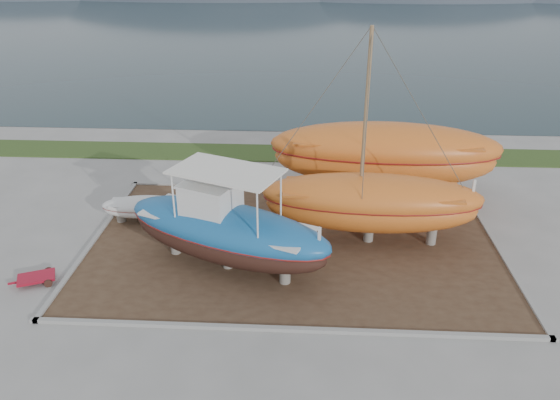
# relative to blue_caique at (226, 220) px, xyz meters

# --- Properties ---
(ground) EXTENTS (140.00, 140.00, 0.00)m
(ground) POSITION_rel_blue_caique_xyz_m (2.69, -1.87, -2.26)
(ground) COLOR gray
(ground) RESTS_ON ground
(dirt_patch) EXTENTS (18.00, 12.00, 0.06)m
(dirt_patch) POSITION_rel_blue_caique_xyz_m (2.69, 2.13, -2.23)
(dirt_patch) COLOR #422D1E
(dirt_patch) RESTS_ON ground
(curb_frame) EXTENTS (18.60, 12.60, 0.15)m
(curb_frame) POSITION_rel_blue_caique_xyz_m (2.69, 2.13, -2.19)
(curb_frame) COLOR gray
(curb_frame) RESTS_ON ground
(grass_strip) EXTENTS (44.00, 3.00, 0.08)m
(grass_strip) POSITION_rel_blue_caique_xyz_m (2.69, 13.63, -2.22)
(grass_strip) COLOR #284219
(grass_strip) RESTS_ON ground
(sea) EXTENTS (260.00, 100.00, 0.04)m
(sea) POSITION_rel_blue_caique_xyz_m (2.69, 68.13, -2.26)
(sea) COLOR #182B30
(sea) RESTS_ON ground
(blue_caique) EXTENTS (9.55, 6.16, 4.40)m
(blue_caique) POSITION_rel_blue_caique_xyz_m (0.00, 0.00, 0.00)
(blue_caique) COLOR #195C9B
(blue_caique) RESTS_ON dirt_patch
(white_dinghy) EXTENTS (4.10, 1.86, 1.19)m
(white_dinghy) POSITION_rel_blue_caique_xyz_m (-4.63, 3.92, -1.60)
(white_dinghy) COLOR silver
(white_dinghy) RESTS_ON dirt_patch
(orange_sailboat) EXTENTS (9.83, 3.26, 9.45)m
(orange_sailboat) POSITION_rel_blue_caique_xyz_m (6.07, 2.56, 2.53)
(orange_sailboat) COLOR #CA611F
(orange_sailboat) RESTS_ON dirt_patch
(orange_bare_hull) EXTENTS (12.03, 4.06, 3.90)m
(orange_bare_hull) POSITION_rel_blue_caique_xyz_m (7.20, 7.48, -0.25)
(orange_bare_hull) COLOR #CA611F
(orange_bare_hull) RESTS_ON dirt_patch
(red_trailer) EXTENTS (2.37, 1.81, 0.30)m
(red_trailer) POSITION_rel_blue_caique_xyz_m (-7.53, -1.51, -2.11)
(red_trailer) COLOR #A61227
(red_trailer) RESTS_ON ground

